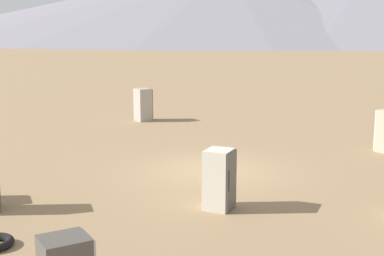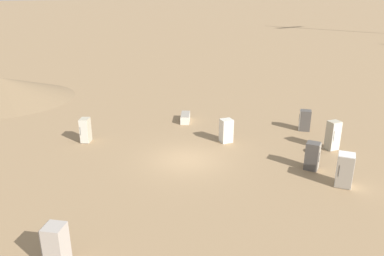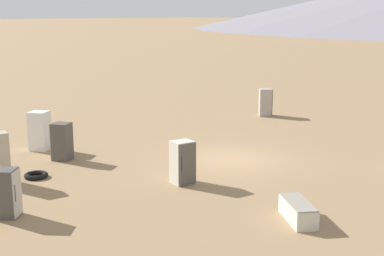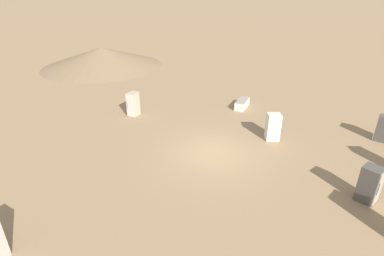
# 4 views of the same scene
# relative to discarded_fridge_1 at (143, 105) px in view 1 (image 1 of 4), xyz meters

# --- Properties ---
(ground_plane) EXTENTS (1000.00, 1000.00, 0.00)m
(ground_plane) POSITION_rel_discarded_fridge_1_xyz_m (8.85, 4.85, -0.81)
(ground_plane) COLOR #937551
(mountain_ridge_1) EXTENTS (294.94, 294.94, 33.10)m
(mountain_ridge_1) POSITION_rel_discarded_fridge_1_xyz_m (-232.09, -26.75, 15.74)
(mountain_ridge_1) COLOR gray
(mountain_ridge_1) RESTS_ON ground_plane
(discarded_fridge_1) EXTENTS (1.02, 1.02, 1.63)m
(discarded_fridge_1) POSITION_rel_discarded_fridge_1_xyz_m (0.00, 0.00, 0.00)
(discarded_fridge_1) COLOR #A89E93
(discarded_fridge_1) RESTS_ON ground_plane
(discarded_fridge_4) EXTENTS (0.86, 0.82, 1.56)m
(discarded_fridge_4) POSITION_rel_discarded_fridge_1_xyz_m (12.53, 5.71, -0.03)
(discarded_fridge_4) COLOR beige
(discarded_fridge_4) RESTS_ON ground_plane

